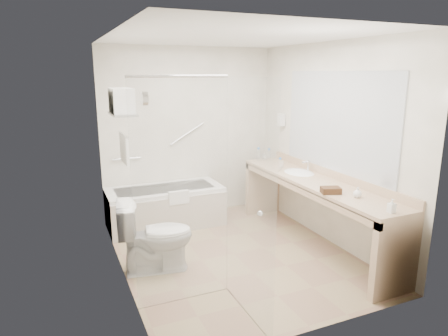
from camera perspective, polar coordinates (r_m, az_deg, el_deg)
name	(u,v)px	position (r m, az deg, el deg)	size (l,w,h in m)	color
floor	(234,254)	(4.93, 1.42, -12.14)	(3.20, 3.20, 0.00)	#9B8560
ceiling	(235,37)	(4.46, 1.62, 18.23)	(2.60, 3.20, 0.10)	white
wall_back	(189,133)	(6.00, -4.97, 4.99)	(2.60, 0.10, 2.50)	silver
wall_front	(321,189)	(3.19, 13.72, -2.95)	(2.60, 0.10, 2.50)	silver
wall_left	(118,162)	(4.16, -14.95, 0.80)	(0.10, 3.20, 2.50)	silver
wall_right	(328,144)	(5.20, 14.63, 3.30)	(0.10, 3.20, 2.50)	silver
bathtub	(166,207)	(5.75, -8.36, -5.48)	(1.60, 0.73, 0.59)	white
grab_bar_short	(127,159)	(5.78, -13.73, 1.32)	(0.03, 0.03, 0.40)	silver
grab_bar_long	(187,134)	(5.94, -5.30, 4.91)	(0.03, 0.03, 0.60)	silver
shower_enclosure	(214,197)	(3.51, -1.49, -4.21)	(0.96, 0.91, 2.11)	silver
towel_shelf	(122,109)	(4.45, -14.38, 8.20)	(0.24, 0.55, 0.81)	silver
vanity_counter	(314,196)	(5.07, 12.79, -3.97)	(0.55, 2.70, 0.95)	tan
sink	(299,175)	(5.35, 10.65, -0.94)	(0.40, 0.52, 0.14)	white
faucet	(308,166)	(5.40, 11.97, 0.35)	(0.03, 0.03, 0.14)	silver
mirror	(337,122)	(5.04, 15.79, 6.36)	(0.02, 2.00, 1.20)	#B4BBC1
hairdryer_unit	(281,120)	(6.00, 8.19, 6.84)	(0.08, 0.10, 0.18)	silver
toilet	(156,236)	(4.47, -9.75, -9.58)	(0.45, 0.81, 0.79)	white
amenity_basket	(331,190)	(4.50, 15.01, -3.09)	(0.20, 0.14, 0.07)	#442B18
soap_bottle_a	(391,209)	(4.07, 22.80, -5.49)	(0.06, 0.13, 0.06)	silver
soap_bottle_b	(357,193)	(4.43, 18.52, -3.46)	(0.09, 0.11, 0.09)	silver
water_bottle_left	(280,165)	(5.39, 8.01, 0.48)	(0.05, 0.05, 0.18)	silver
water_bottle_mid	(269,155)	(6.03, 6.44, 1.91)	(0.05, 0.05, 0.17)	silver
water_bottle_right	(258,155)	(5.94, 4.94, 1.90)	(0.06, 0.06, 0.20)	silver
drinking_glass_near	(264,157)	(6.01, 5.80, 1.58)	(0.07, 0.07, 0.09)	silver
drinking_glass_far	(281,164)	(5.58, 8.18, 0.56)	(0.07, 0.07, 0.09)	silver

